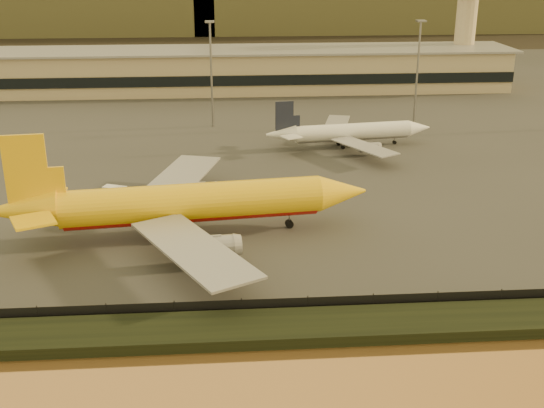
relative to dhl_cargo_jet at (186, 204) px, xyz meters
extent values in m
plane|color=black|center=(13.55, -12.34, -5.30)|extent=(900.00, 900.00, 0.00)
cube|color=black|center=(13.55, -29.34, -4.60)|extent=(320.00, 7.00, 1.40)
cube|color=#2D2D2D|center=(13.55, 82.66, -5.20)|extent=(320.00, 220.00, 0.20)
cube|color=black|center=(13.55, -25.34, -4.00)|extent=(300.00, 0.05, 2.20)
cube|color=tan|center=(13.55, 112.66, 0.90)|extent=(160.00, 22.00, 12.00)
cube|color=black|center=(13.55, 101.46, -0.10)|extent=(160.00, 0.60, 3.00)
cube|color=gray|center=(13.55, 112.66, 7.20)|extent=(164.00, 24.00, 0.60)
cylinder|color=tan|center=(83.55, 118.66, 9.90)|extent=(6.40, 6.40, 30.00)
cylinder|color=slate|center=(3.55, 67.66, 7.40)|extent=(0.50, 0.50, 25.00)
cube|color=slate|center=(3.55, 67.66, 20.10)|extent=(2.20, 2.20, 0.40)
cylinder|color=slate|center=(53.55, 65.66, 7.40)|extent=(0.50, 0.50, 25.00)
cube|color=slate|center=(53.55, 65.66, 20.10)|extent=(2.20, 2.20, 0.40)
cylinder|color=#EEB60C|center=(1.04, 0.11, 0.31)|extent=(39.78, 9.97, 5.69)
cylinder|color=#AD1109|center=(1.04, 0.11, -0.69)|extent=(38.55, 8.61, 4.44)
cone|color=#EEB60C|center=(24.42, 2.69, 0.31)|extent=(8.24, 6.49, 5.69)
cone|color=#EEB60C|center=(-23.44, -2.58, 0.74)|extent=(10.41, 6.73, 5.69)
cube|color=#EEB60C|center=(-22.35, -2.46, 6.99)|extent=(6.03, 1.11, 9.96)
cube|color=#EEB60C|center=(-21.88, 3.31, 1.16)|extent=(6.45, 6.40, 0.34)
cube|color=#EEB60C|center=(-20.64, -8.00, 1.16)|extent=(7.21, 7.18, 0.34)
cube|color=gray|center=(-1.71, 15.06, -0.69)|extent=(14.04, 25.77, 0.34)
cylinder|color=gray|center=(1.41, 11.69, -2.25)|extent=(6.87, 3.83, 3.13)
cube|color=gray|center=(1.61, -15.07, -0.69)|extent=(18.41, 25.31, 0.34)
cylinder|color=gray|center=(3.92, -11.10, -2.25)|extent=(6.87, 3.83, 3.13)
cylinder|color=black|center=(15.99, 1.76, -4.47)|extent=(1.35, 1.13, 1.25)
cylinder|color=slate|center=(15.99, 1.76, -3.82)|extent=(0.22, 0.22, 2.56)
cylinder|color=black|center=(-2.76, -2.88, -4.47)|extent=(1.35, 1.13, 1.25)
cylinder|color=slate|center=(-2.76, -2.88, -3.82)|extent=(0.22, 0.22, 2.56)
cylinder|color=black|center=(-3.32, 2.21, -4.47)|extent=(1.35, 1.13, 1.25)
cylinder|color=slate|center=(-3.32, 2.21, -3.82)|extent=(0.22, 0.22, 2.56)
cylinder|color=white|center=(34.63, 47.25, -1.66)|extent=(26.30, 6.94, 3.62)
cylinder|color=gray|center=(34.63, 47.25, -2.29)|extent=(25.48, 6.06, 2.82)
cone|color=white|center=(50.06, 49.25, -1.66)|extent=(5.49, 4.24, 3.62)
cone|color=white|center=(18.48, 45.15, -1.39)|extent=(6.93, 4.43, 3.62)
cube|color=#1C2032|center=(19.20, 45.25, 2.59)|extent=(3.98, 0.80, 6.33)
cube|color=white|center=(19.45, 48.93, -1.12)|extent=(4.19, 4.04, 0.22)
cube|color=white|center=(20.38, 41.75, -1.12)|extent=(4.74, 4.66, 0.22)
cube|color=gray|center=(32.63, 57.02, -2.29)|extent=(9.01, 17.03, 0.22)
cylinder|color=gray|center=(34.74, 54.84, -3.29)|extent=(4.56, 2.53, 1.99)
cube|color=gray|center=(35.19, 37.29, -2.29)|extent=(12.41, 16.67, 0.22)
cylinder|color=gray|center=(36.67, 39.94, -3.29)|extent=(4.56, 2.53, 1.99)
cylinder|color=black|center=(44.49, 48.53, -4.70)|extent=(0.87, 0.73, 0.80)
cylinder|color=slate|center=(44.49, 48.53, -4.28)|extent=(0.19, 0.19, 1.63)
cylinder|color=black|center=(32.15, 45.29, -4.70)|extent=(0.87, 0.73, 0.80)
cylinder|color=slate|center=(32.15, 45.29, -4.28)|extent=(0.19, 0.19, 1.63)
cylinder|color=black|center=(31.73, 48.52, -4.70)|extent=(0.87, 0.73, 0.80)
cylinder|color=slate|center=(31.73, 48.52, -4.28)|extent=(0.19, 0.19, 1.63)
cube|color=#EEB60C|center=(16.68, 12.96, -4.26)|extent=(4.02, 2.59, 1.67)
cube|color=white|center=(-13.53, 18.39, -4.17)|extent=(4.49, 3.23, 1.84)
camera|label=1|loc=(5.78, -97.44, 36.68)|focal=45.00mm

